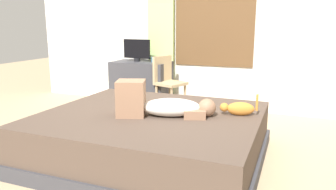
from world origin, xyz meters
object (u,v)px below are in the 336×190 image
at_px(bed, 151,136).
at_px(chair_by_desk, 167,80).
at_px(person_lying, 161,104).
at_px(cup, 154,60).
at_px(desk, 142,84).
at_px(tv_monitor, 137,50).
at_px(cat, 239,108).

height_order(bed, chair_by_desk, chair_by_desk).
relative_size(bed, person_lying, 2.31).
xyz_separation_m(person_lying, cup, (-0.92, 1.92, 0.19)).
height_order(desk, tv_monitor, tv_monitor).
distance_m(bed, cup, 2.10).
distance_m(cat, cup, 2.30).
distance_m(person_lying, cat, 0.75).
xyz_separation_m(cat, chair_by_desk, (-1.31, 1.43, -0.03)).
bearing_deg(cat, person_lying, -156.86).
distance_m(cat, chair_by_desk, 1.93).
bearing_deg(cat, desk, 138.45).
bearing_deg(person_lying, cup, 115.70).
height_order(person_lying, cat, person_lying).
bearing_deg(tv_monitor, chair_by_desk, -17.79).
bearing_deg(person_lying, desk, 120.83).
height_order(tv_monitor, chair_by_desk, tv_monitor).
distance_m(bed, desk, 2.12).
height_order(person_lying, chair_by_desk, chair_by_desk).
xyz_separation_m(bed, desk, (-1.01, 1.86, 0.14)).
xyz_separation_m(desk, cup, (0.22, 0.01, 0.41)).
xyz_separation_m(person_lying, cat, (0.69, 0.29, -0.05)).
relative_size(bed, tv_monitor, 4.45).
relative_size(bed, cat, 6.10).
bearing_deg(person_lying, chair_by_desk, 109.83).
distance_m(bed, tv_monitor, 2.26).
bearing_deg(person_lying, bed, 157.54).
xyz_separation_m(tv_monitor, chair_by_desk, (0.60, -0.19, -0.41)).
bearing_deg(tv_monitor, desk, 0.00).
relative_size(person_lying, cup, 11.11).
bearing_deg(cup, bed, -66.88).
height_order(desk, cup, cup).
relative_size(tv_monitor, chair_by_desk, 0.56).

